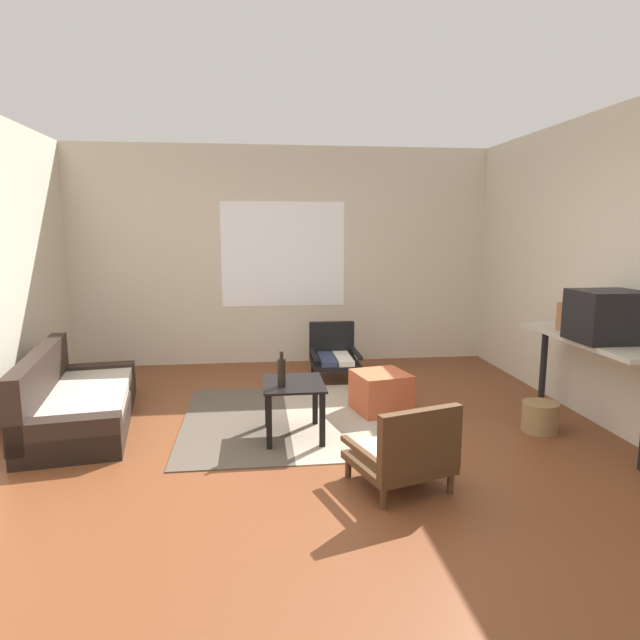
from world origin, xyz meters
TOP-DOWN VIEW (x-y plane):
  - ground_plane at (0.00, 0.00)m, footprint 7.80×7.80m
  - far_wall_with_window at (0.00, 3.06)m, footprint 5.60×0.13m
  - side_wall_right at (2.66, 0.30)m, footprint 0.12×6.60m
  - area_rug at (-0.09, 0.82)m, footprint 1.85×1.99m
  - couch at (-1.94, 0.91)m, footprint 1.04×1.93m
  - coffee_table at (-0.07, 0.41)m, footprint 0.49×0.59m
  - armchair_by_window at (0.53, 2.20)m, footprint 0.54×0.63m
  - armchair_striped_foreground at (0.59, -0.61)m, footprint 0.72×0.71m
  - ottoman_orange at (0.78, 0.93)m, footprint 0.55×0.55m
  - console_shelf at (2.35, 0.18)m, footprint 0.42×1.51m
  - crt_television at (2.34, 0.01)m, footprint 0.49×0.43m
  - clay_vase at (2.35, 0.51)m, footprint 0.22×0.22m
  - glass_bottle at (-0.17, 0.30)m, footprint 0.07×0.07m
  - wicker_basket at (2.01, 0.28)m, footprint 0.30×0.30m

SIDE VIEW (x-z plane):
  - ground_plane at x=0.00m, z-range 0.00..0.00m
  - area_rug at x=-0.09m, z-range 0.00..0.01m
  - wicker_basket at x=2.01m, z-range 0.00..0.25m
  - ottoman_orange at x=0.78m, z-range 0.00..0.38m
  - couch at x=-1.94m, z-range -0.13..0.53m
  - armchair_striped_foreground at x=0.59m, z-range -0.04..0.56m
  - armchair_by_window at x=0.53m, z-range -0.03..0.58m
  - coffee_table at x=-0.07m, z-range 0.13..0.59m
  - glass_bottle at x=-0.17m, z-range 0.44..0.72m
  - console_shelf at x=2.35m, z-range 0.32..1.14m
  - clay_vase at x=2.35m, z-range 0.79..1.11m
  - crt_television at x=2.34m, z-range 0.82..1.22m
  - side_wall_right at x=2.66m, z-range 0.00..2.70m
  - far_wall_with_window at x=0.00m, z-range 0.00..2.70m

